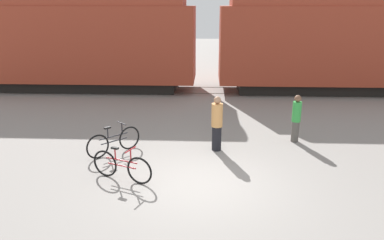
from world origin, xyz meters
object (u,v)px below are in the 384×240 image
(bicycle_black, at_px, (114,141))
(person_in_green, at_px, (296,118))
(bicycle_maroon, at_px, (122,166))
(freight_train, at_px, (207,32))
(person_in_tan, at_px, (217,124))

(bicycle_black, relative_size, person_in_green, 0.85)
(bicycle_black, bearing_deg, bicycle_maroon, -70.04)
(freight_train, xyz_separation_m, person_in_green, (2.96, -7.42, -2.18))
(person_in_tan, bearing_deg, bicycle_black, -148.38)
(bicycle_black, bearing_deg, freight_train, 72.75)
(freight_train, xyz_separation_m, person_in_tan, (0.38, -8.29, -2.12))
(freight_train, height_order, person_in_green, freight_train)
(person_in_green, bearing_deg, bicycle_maroon, -100.22)
(bicycle_black, bearing_deg, person_in_green, 13.01)
(bicycle_maroon, relative_size, person_in_green, 1.06)
(bicycle_maroon, xyz_separation_m, person_in_green, (5.04, 3.06, 0.42))
(bicycle_maroon, height_order, person_in_green, person_in_green)
(bicycle_maroon, distance_m, bicycle_black, 1.86)
(bicycle_black, height_order, person_in_green, person_in_green)
(freight_train, bearing_deg, bicycle_black, -107.25)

